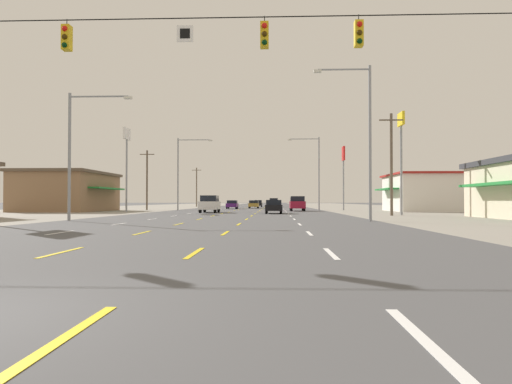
# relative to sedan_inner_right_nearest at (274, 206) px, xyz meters

# --- Properties ---
(ground_plane) EXTENTS (572.00, 572.00, 0.00)m
(ground_plane) POSITION_rel_sedan_inner_right_nearest_xyz_m (-3.72, 20.56, -0.76)
(ground_plane) COLOR #4C4C4F
(lot_apron_left) EXTENTS (28.00, 440.00, 0.01)m
(lot_apron_left) POSITION_rel_sedan_inner_right_nearest_xyz_m (-28.47, 20.56, -0.75)
(lot_apron_left) COLOR gray
(lot_apron_left) RESTS_ON ground
(lot_apron_right) EXTENTS (28.00, 440.00, 0.01)m
(lot_apron_right) POSITION_rel_sedan_inner_right_nearest_xyz_m (21.03, 20.56, -0.75)
(lot_apron_right) COLOR gray
(lot_apron_right) RESTS_ON ground
(lane_markings) EXTENTS (10.64, 227.60, 0.01)m
(lane_markings) POSITION_rel_sedan_inner_right_nearest_xyz_m (-3.72, 59.06, -0.75)
(lane_markings) COLOR white
(lane_markings) RESTS_ON ground
(signal_span_wire) EXTENTS (26.36, 0.53, 9.12)m
(signal_span_wire) POSITION_rel_sedan_inner_right_nearest_xyz_m (-3.76, -33.66, 4.56)
(signal_span_wire) COLOR brown
(signal_span_wire) RESTS_ON ground
(sedan_inner_right_nearest) EXTENTS (1.80, 4.50, 1.46)m
(sedan_inner_right_nearest) POSITION_rel_sedan_inner_right_nearest_xyz_m (0.00, 0.00, 0.00)
(sedan_inner_right_nearest) COLOR black
(sedan_inner_right_nearest) RESTS_ON ground
(suv_inner_left_near) EXTENTS (1.98, 4.90, 1.98)m
(suv_inner_left_near) POSITION_rel_sedan_inner_right_nearest_xyz_m (-7.41, 3.63, 0.27)
(suv_inner_left_near) COLOR white
(suv_inner_left_near) RESTS_ON ground
(suv_far_right_mid) EXTENTS (1.98, 4.90, 1.98)m
(suv_far_right_mid) POSITION_rel_sedan_inner_right_nearest_xyz_m (3.14, 12.92, 0.27)
(suv_far_right_mid) COLOR maroon
(suv_far_right_mid) RESTS_ON ground
(sedan_inner_left_midfar) EXTENTS (1.80, 4.50, 1.46)m
(sedan_inner_left_midfar) POSITION_rel_sedan_inner_right_nearest_xyz_m (-7.14, 29.49, 0.00)
(sedan_inner_left_midfar) COLOR #4C196B
(sedan_inner_left_midfar) RESTS_ON ground
(sedan_center_turn_far) EXTENTS (1.80, 4.50, 1.46)m
(sedan_center_turn_far) POSITION_rel_sedan_inner_right_nearest_xyz_m (-3.72, 35.39, 0.00)
(sedan_center_turn_far) COLOR #B28C33
(sedan_center_turn_far) RESTS_ON ground
(hatchback_center_turn_farther) EXTENTS (1.72, 3.90, 1.54)m
(hatchback_center_turn_farther) POSITION_rel_sedan_inner_right_nearest_xyz_m (-3.56, 54.66, 0.03)
(hatchback_center_turn_farther) COLOR black
(hatchback_center_turn_farther) RESTS_ON ground
(suv_inner_right_farthest) EXTENTS (1.98, 4.90, 1.98)m
(suv_inner_right_farthest) POSITION_rel_sedan_inner_right_nearest_xyz_m (-0.12, 56.45, 0.27)
(suv_inner_right_farthest) COLOR black
(suv_inner_right_farthest) RESTS_ON ground
(storefront_left_row_1) EXTENTS (10.90, 14.61, 5.19)m
(storefront_left_row_1) POSITION_rel_sedan_inner_right_nearest_xyz_m (-27.11, 10.39, 1.86)
(storefront_left_row_1) COLOR #8C6B4C
(storefront_left_row_1) RESTS_ON ground
(storefront_right_row_1) EXTENTS (10.15, 11.51, 4.93)m
(storefront_right_row_1) POSITION_rel_sedan_inner_right_nearest_xyz_m (19.74, 12.22, 1.73)
(storefront_right_row_1) COLOR silver
(storefront_right_row_1) RESTS_ON ground
(pole_sign_left_row_1) EXTENTS (0.24, 2.37, 10.30)m
(pole_sign_left_row_1) POSITION_rel_sedan_inner_right_nearest_xyz_m (-18.06, 6.42, 7.04)
(pole_sign_left_row_1) COLOR gray
(pole_sign_left_row_1) RESTS_ON ground
(pole_sign_right_row_1) EXTENTS (0.24, 1.81, 9.82)m
(pole_sign_right_row_1) POSITION_rel_sedan_inner_right_nearest_xyz_m (12.20, -5.14, 6.32)
(pole_sign_right_row_1) COLOR gray
(pole_sign_right_row_1) RESTS_ON ground
(pole_sign_right_row_2) EXTENTS (0.24, 1.74, 9.24)m
(pole_sign_right_row_2) POSITION_rel_sedan_inner_right_nearest_xyz_m (10.07, 17.98, 6.12)
(pole_sign_right_row_2) COLOR gray
(pole_sign_right_row_2) RESTS_ON ground
(streetlight_left_row_0) EXTENTS (4.38, 0.26, 8.71)m
(streetlight_left_row_0) POSITION_rel_sedan_inner_right_nearest_xyz_m (-13.37, -19.11, 4.38)
(streetlight_left_row_0) COLOR gray
(streetlight_left_row_0) RESTS_ON ground
(streetlight_right_row_0) EXTENTS (3.83, 0.26, 10.38)m
(streetlight_right_row_0) POSITION_rel_sedan_inner_right_nearest_xyz_m (6.09, -19.11, 5.18)
(streetlight_right_row_0) COLOR gray
(streetlight_right_row_0) RESTS_ON ground
(streetlight_left_row_1) EXTENTS (5.06, 0.26, 10.43)m
(streetlight_left_row_1) POSITION_rel_sedan_inner_right_nearest_xyz_m (-13.33, 16.83, 5.35)
(streetlight_left_row_1) COLOR gray
(streetlight_left_row_1) RESTS_ON ground
(streetlight_right_row_1) EXTENTS (4.55, 0.26, 10.48)m
(streetlight_right_row_1) POSITION_rel_sedan_inner_right_nearest_xyz_m (5.98, 16.83, 5.32)
(streetlight_right_row_1) COLOR gray
(streetlight_right_row_1) RESTS_ON ground
(utility_pole_right_row_0) EXTENTS (2.20, 0.26, 9.43)m
(utility_pole_right_row_0) POSITION_rel_sedan_inner_right_nearest_xyz_m (10.86, -6.76, 4.15)
(utility_pole_right_row_0) COLOR brown
(utility_pole_right_row_0) RESTS_ON ground
(utility_pole_left_row_1) EXTENTS (2.20, 0.26, 8.97)m
(utility_pole_left_row_1) POSITION_rel_sedan_inner_right_nearest_xyz_m (-19.08, 19.39, 3.92)
(utility_pole_left_row_1) COLOR brown
(utility_pole_left_row_1) RESTS_ON ground
(utility_pole_left_row_2) EXTENTS (2.20, 0.26, 9.20)m
(utility_pole_left_row_2) POSITION_rel_sedan_inner_right_nearest_xyz_m (-18.25, 59.29, 4.04)
(utility_pole_left_row_2) COLOR brown
(utility_pole_left_row_2) RESTS_ON ground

